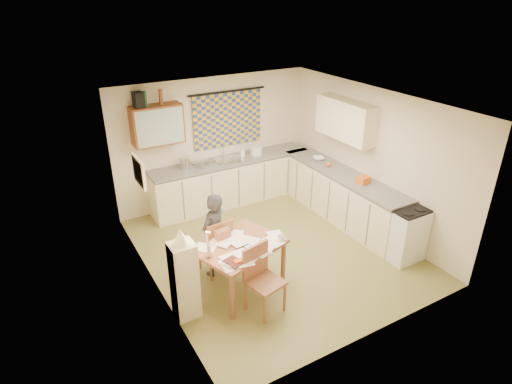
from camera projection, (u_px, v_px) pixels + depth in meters
floor at (273, 250)px, 7.20m from camera, size 4.00×4.50×0.02m
ceiling at (277, 102)px, 6.10m from camera, size 4.00×4.50×0.02m
wall_back at (214, 141)px, 8.41m from camera, size 4.00×0.02×2.50m
wall_front at (380, 253)px, 4.89m from camera, size 4.00×0.02×2.50m
wall_left at (148, 213)px, 5.75m from camera, size 0.02×4.50×2.50m
wall_right at (371, 159)px, 7.55m from camera, size 0.02×4.50×2.50m
window_blind at (228, 120)px, 8.34m from camera, size 1.45×0.03×1.05m
curtain_rod at (227, 92)px, 8.09m from camera, size 1.60×0.04×0.04m
wall_cabinet at (157, 125)px, 7.52m from camera, size 0.90×0.34×0.70m
wall_cabinet_glass at (160, 127)px, 7.38m from camera, size 0.84×0.02×0.64m
upper_cabinet_right at (346, 120)px, 7.64m from camera, size 0.34×1.30×0.70m
framed_print at (139, 172)px, 5.88m from camera, size 0.04×0.50×0.40m
print_canvas at (141, 171)px, 5.89m from camera, size 0.01×0.42×0.32m
counter_back at (232, 181)px, 8.62m from camera, size 3.30×0.62×0.92m
counter_right at (341, 196)px, 8.02m from camera, size 0.62×2.95×0.92m
stove at (403, 233)px, 6.84m from camera, size 0.57×0.57×0.89m
sink at (230, 162)px, 8.41m from camera, size 0.63×0.55×0.10m
tap at (224, 151)px, 8.46m from camera, size 0.04×0.04×0.28m
dish_rack at (204, 164)px, 8.14m from camera, size 0.44×0.41×0.06m
kettle at (185, 163)px, 7.93m from camera, size 0.23×0.23×0.24m
mixing_bowl at (256, 151)px, 8.63m from camera, size 0.31×0.31×0.16m
soap_bottle at (242, 152)px, 8.53m from camera, size 0.09×0.10×0.19m
bowl at (318, 159)px, 8.39m from camera, size 0.38×0.38×0.05m
orange_bag at (363, 180)px, 7.38m from camera, size 0.24×0.19×0.12m
fruit_orange at (329, 164)px, 8.06m from camera, size 0.10×0.10×0.10m
speaker at (138, 100)px, 7.18m from camera, size 0.18×0.21×0.26m
bottle_green at (145, 99)px, 7.23m from camera, size 0.08×0.08×0.26m
bottle_brown at (161, 97)px, 7.36m from camera, size 0.09×0.09×0.26m
dining_table at (239, 266)px, 6.13m from camera, size 1.39×1.20×0.75m
chair_far at (216, 255)px, 6.54m from camera, size 0.45×0.45×0.94m
chair_near at (264, 292)px, 5.74m from camera, size 0.52×0.52×0.96m
person at (214, 235)px, 6.36m from camera, size 0.76×0.73×1.33m
shelf_stand at (184, 281)px, 5.54m from camera, size 0.32×0.30×1.12m
lampshade at (180, 237)px, 5.25m from camera, size 0.20×0.20×0.22m
letter_rack at (223, 235)px, 6.05m from camera, size 0.23×0.13×0.16m
mug at (281, 238)px, 6.02m from camera, size 0.13×0.13×0.09m
magazine at (228, 265)px, 5.50m from camera, size 0.32×0.35×0.02m
book at (224, 259)px, 5.63m from camera, size 0.21×0.25×0.02m
orange_box at (238, 262)px, 5.56m from camera, size 0.12×0.08×0.04m
eyeglasses at (264, 247)px, 5.90m from camera, size 0.13×0.06×0.02m
candle_holder at (209, 251)px, 5.65m from camera, size 0.08×0.08×0.18m
candle at (207, 239)px, 5.55m from camera, size 0.02×0.02×0.22m
candle_flame at (209, 232)px, 5.47m from camera, size 0.02×0.02×0.02m
papers at (243, 248)px, 5.86m from camera, size 1.31×1.03×0.03m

